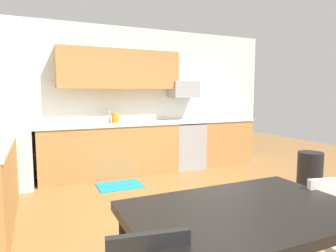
% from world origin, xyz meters
% --- Properties ---
extents(ground_plane, '(12.00, 12.00, 0.00)m').
position_xyz_m(ground_plane, '(0.00, 0.00, 0.00)').
color(ground_plane, '#9E6B38').
extents(wall_back, '(5.80, 0.10, 2.70)m').
position_xyz_m(wall_back, '(0.00, 2.65, 1.35)').
color(wall_back, silver).
rests_on(wall_back, ground).
extents(cabinet_run_back, '(2.43, 0.60, 0.90)m').
position_xyz_m(cabinet_run_back, '(-0.54, 2.30, 0.45)').
color(cabinet_run_back, '#AD7A42').
rests_on(cabinet_run_back, ground).
extents(cabinet_run_back_right, '(1.12, 0.60, 0.90)m').
position_xyz_m(cabinet_run_back_right, '(1.84, 2.30, 0.45)').
color(cabinet_run_back_right, '#AD7A42').
rests_on(cabinet_run_back_right, ground).
extents(countertop_back, '(4.80, 0.64, 0.04)m').
position_xyz_m(countertop_back, '(0.00, 2.30, 0.92)').
color(countertop_back, silver).
rests_on(countertop_back, cabinet_run_back).
extents(upper_cabinets_back, '(2.20, 0.34, 0.70)m').
position_xyz_m(upper_cabinets_back, '(-0.30, 2.43, 1.90)').
color(upper_cabinets_back, '#AD7A42').
extents(refrigerator, '(0.76, 0.70, 1.90)m').
position_xyz_m(refrigerator, '(-2.18, 2.22, 0.95)').
color(refrigerator, white).
rests_on(refrigerator, ground).
extents(oven_range, '(0.60, 0.60, 0.91)m').
position_xyz_m(oven_range, '(0.98, 2.30, 0.46)').
color(oven_range, '#999BA0').
rests_on(oven_range, ground).
extents(microwave, '(0.54, 0.36, 0.32)m').
position_xyz_m(microwave, '(0.98, 2.40, 1.55)').
color(microwave, '#9EA0A5').
extents(sink_basin, '(0.48, 0.40, 0.14)m').
position_xyz_m(sink_basin, '(-0.51, 2.30, 0.88)').
color(sink_basin, '#A5A8AD').
rests_on(sink_basin, countertop_back).
extents(sink_faucet, '(0.02, 0.02, 0.24)m').
position_xyz_m(sink_faucet, '(-0.51, 2.48, 1.04)').
color(sink_faucet, '#B2B5BA').
rests_on(sink_faucet, countertop_back).
extents(dining_table, '(1.40, 0.90, 0.78)m').
position_xyz_m(dining_table, '(-0.62, -1.48, 0.71)').
color(dining_table, black).
rests_on(dining_table, ground).
extents(trash_bin, '(0.36, 0.36, 0.60)m').
position_xyz_m(trash_bin, '(1.97, 0.21, 0.30)').
color(trash_bin, black).
rests_on(trash_bin, ground).
extents(floor_mat, '(0.70, 0.50, 0.01)m').
position_xyz_m(floor_mat, '(-0.55, 1.65, 0.01)').
color(floor_mat, '#198CBF').
rests_on(floor_mat, ground).
extents(kettle, '(0.14, 0.14, 0.20)m').
position_xyz_m(kettle, '(-0.42, 2.35, 1.02)').
color(kettle, orange).
rests_on(kettle, countertop_back).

